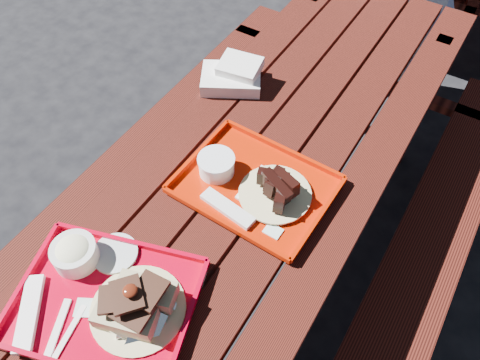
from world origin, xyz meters
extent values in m
plane|color=black|center=(0.00, 0.00, 0.00)|extent=(60.00, 60.00, 0.00)
cube|color=#4B160E|center=(-0.30, 0.00, 0.73)|extent=(0.14, 2.40, 0.04)
cube|color=#4B160E|center=(-0.15, 0.00, 0.73)|extent=(0.14, 2.40, 0.04)
cube|color=#4B160E|center=(0.00, 0.00, 0.73)|extent=(0.14, 2.40, 0.04)
cube|color=#4B160E|center=(0.15, 0.00, 0.73)|extent=(0.14, 2.40, 0.04)
cube|color=#4B160E|center=(0.30, 0.00, 0.73)|extent=(0.14, 2.40, 0.04)
cube|color=#4B160E|center=(-0.58, 0.00, 0.43)|extent=(0.25, 2.40, 0.04)
cube|color=#4B160E|center=(-0.58, -0.84, 0.21)|extent=(0.06, 0.06, 0.42)
cube|color=#4B160E|center=(-0.58, 0.84, 0.21)|extent=(0.06, 0.06, 0.42)
cube|color=#4B160E|center=(0.58, 0.00, 0.43)|extent=(0.25, 2.40, 0.04)
cube|color=#4B160E|center=(0.58, 0.84, 0.21)|extent=(0.06, 0.06, 0.42)
cube|color=#4B160E|center=(-0.30, 0.96, 0.38)|extent=(0.06, 0.06, 0.75)
cube|color=#4B160E|center=(0.30, 0.96, 0.38)|extent=(0.06, 0.06, 0.75)
cube|color=#4B160E|center=(0.00, 0.96, 0.43)|extent=(1.40, 0.06, 0.04)
cube|color=#4B160E|center=(0.30, 1.84, 0.38)|extent=(0.06, 0.06, 0.75)
cube|color=#BB001B|center=(-0.11, -0.63, 0.76)|extent=(0.53, 0.46, 0.01)
cube|color=#BB001B|center=(-0.16, -0.47, 0.77)|extent=(0.43, 0.14, 0.02)
cube|color=#BB001B|center=(0.10, -0.57, 0.77)|extent=(0.11, 0.34, 0.02)
cube|color=#BB001B|center=(-0.33, -0.70, 0.77)|extent=(0.11, 0.34, 0.02)
cylinder|color=#D2C38A|center=(-0.02, -0.61, 0.77)|extent=(0.24, 0.24, 0.01)
cube|color=tan|center=(-0.02, -0.65, 0.80)|extent=(0.17, 0.11, 0.04)
cube|color=tan|center=(-0.02, -0.56, 0.80)|extent=(0.17, 0.11, 0.04)
ellipsoid|color=#48160A|center=(-0.02, -0.61, 0.89)|extent=(0.04, 0.04, 0.01)
cylinder|color=silver|center=(-0.26, -0.58, 0.79)|extent=(0.12, 0.12, 0.06)
ellipsoid|color=#F1F0BD|center=(-0.26, -0.58, 0.81)|extent=(0.10, 0.10, 0.05)
cylinder|color=silver|center=(-0.18, -0.51, 0.77)|extent=(0.13, 0.13, 0.01)
cube|color=white|center=(-0.25, -0.76, 0.77)|extent=(0.16, 0.19, 0.02)
cube|color=white|center=(-0.16, -0.75, 0.77)|extent=(0.09, 0.16, 0.01)
cube|color=white|center=(-0.13, -0.75, 0.76)|extent=(0.05, 0.17, 0.01)
cube|color=silver|center=(-0.14, -0.67, 0.76)|extent=(0.07, 0.07, 0.00)
cube|color=#B91C02|center=(0.03, -0.11, 0.76)|extent=(0.45, 0.35, 0.01)
cube|color=#B91C02|center=(0.03, 0.07, 0.77)|extent=(0.44, 0.03, 0.02)
cube|color=#B91C02|center=(0.02, -0.28, 0.77)|extent=(0.44, 0.03, 0.02)
cube|color=#B91C02|center=(0.25, -0.11, 0.77)|extent=(0.02, 0.34, 0.02)
cube|color=#B91C02|center=(-0.19, -0.10, 0.77)|extent=(0.02, 0.34, 0.02)
cube|color=white|center=(0.08, -0.11, 0.77)|extent=(0.16, 0.16, 0.01)
cylinder|color=beige|center=(0.10, -0.11, 0.77)|extent=(0.22, 0.22, 0.01)
cylinder|color=white|center=(-0.10, -0.12, 0.79)|extent=(0.11, 0.11, 0.06)
cylinder|color=white|center=(-0.10, -0.12, 0.82)|extent=(0.12, 0.12, 0.01)
cube|color=white|center=(0.00, -0.23, 0.77)|extent=(0.18, 0.07, 0.02)
cube|color=white|center=(0.15, -0.22, 0.76)|extent=(0.05, 0.04, 0.00)
cube|color=white|center=(-0.29, 0.26, 0.77)|extent=(0.26, 0.24, 0.05)
cube|color=white|center=(-0.28, 0.29, 0.82)|extent=(0.16, 0.14, 0.04)
camera|label=1|loc=(0.44, -0.87, 1.91)|focal=35.00mm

